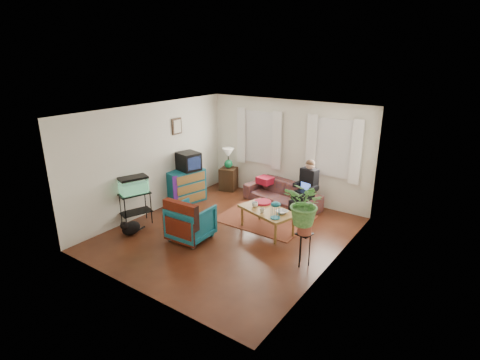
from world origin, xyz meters
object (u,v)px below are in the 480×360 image
Objects in this scene: sofa at (282,190)px; plant_stand at (303,249)px; aquarium_stand at (136,209)px; coffee_table at (267,220)px; armchair at (191,220)px; dresser at (186,186)px; side_table at (229,179)px.

sofa reaches higher than plant_stand.
aquarium_stand is 2.94m from coffee_table.
plant_stand is at bearing -42.81° from sofa.
armchair is (1.48, 0.19, 0.03)m from aquarium_stand.
plant_stand is (2.37, 0.37, -0.08)m from armchair.
sofa is 2.49× the size of armchair.
dresser is 1.64m from aquarium_stand.
coffee_table is 1.49m from plant_stand.
dresser is 1.28× the size of aquarium_stand.
aquarium_stand is at bearing -76.58° from dresser.
coffee_table is at bearing 147.00° from plant_stand.
coffee_table is at bearing 47.60° from aquarium_stand.
dresser is (-0.34, -1.37, 0.11)m from side_table.
sofa is at bearing 126.47° from plant_stand.
armchair is (1.47, -1.45, -0.02)m from dresser.
plant_stand reaches higher than side_table.
plant_stand reaches higher than coffee_table.
side_table is at bearing 89.85° from dresser.
sofa is 3.18× the size of side_table.
aquarium_stand is 1.49m from armchair.
sofa is 2.87m from plant_stand.
plant_stand is at bearing -173.22° from armchair.
plant_stand is at bearing -16.04° from coffee_table.
sofa is at bearing -106.06° from armchair.
plant_stand is (3.50, -2.45, 0.00)m from side_table.
sofa is at bearing 43.54° from dresser.
coffee_table is at bearing -135.61° from armchair.
armchair reaches higher than coffee_table.
armchair reaches higher than side_table.
sofa is 2.11× the size of dresser.
dresser reaches higher than aquarium_stand.
armchair is 2.40m from plant_stand.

